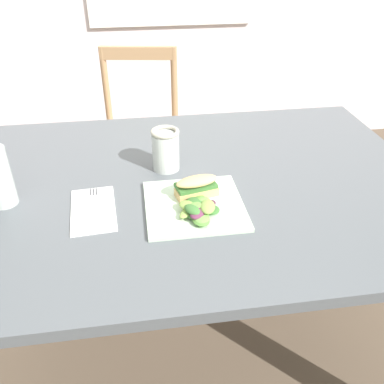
# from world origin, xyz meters

# --- Properties ---
(ground_plane) EXTENTS (8.98, 8.98, 0.00)m
(ground_plane) POSITION_xyz_m (0.00, 0.00, 0.00)
(ground_plane) COLOR brown
(dining_table) EXTENTS (1.34, 0.95, 0.74)m
(dining_table) POSITION_xyz_m (-0.14, 0.15, 0.63)
(dining_table) COLOR #51565B
(dining_table) RESTS_ON ground
(chair_wooden_far) EXTENTS (0.46, 0.46, 0.87)m
(chair_wooden_far) POSITION_xyz_m (-0.29, 1.03, 0.45)
(chair_wooden_far) COLOR tan
(chair_wooden_far) RESTS_ON ground
(plate_lunch) EXTENTS (0.25, 0.25, 0.01)m
(plate_lunch) POSITION_xyz_m (-0.17, 0.02, 0.74)
(plate_lunch) COLOR beige
(plate_lunch) RESTS_ON dining_table
(sandwich_half_front) EXTENTS (0.12, 0.08, 0.06)m
(sandwich_half_front) POSITION_xyz_m (-0.16, 0.06, 0.78)
(sandwich_half_front) COLOR #DBB270
(sandwich_half_front) RESTS_ON plate_lunch
(salad_mixed_greens) EXTENTS (0.12, 0.14, 0.03)m
(salad_mixed_greens) POSITION_xyz_m (-0.16, -0.03, 0.77)
(salad_mixed_greens) COLOR #3D7033
(salad_mixed_greens) RESTS_ON plate_lunch
(napkin_folded) EXTENTS (0.13, 0.21, 0.00)m
(napkin_folded) POSITION_xyz_m (-0.42, 0.04, 0.74)
(napkin_folded) COLOR white
(napkin_folded) RESTS_ON dining_table
(fork_on_napkin) EXTENTS (0.03, 0.19, 0.00)m
(fork_on_napkin) POSITION_xyz_m (-0.42, 0.06, 0.75)
(fork_on_napkin) COLOR silver
(fork_on_napkin) RESTS_ON napkin_folded
(mason_jar_iced_tea) EXTENTS (0.08, 0.08, 0.12)m
(mason_jar_iced_tea) POSITION_xyz_m (-0.22, 0.23, 0.80)
(mason_jar_iced_tea) COLOR #995623
(mason_jar_iced_tea) RESTS_ON dining_table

